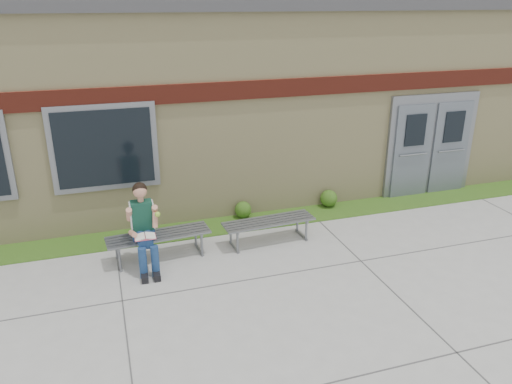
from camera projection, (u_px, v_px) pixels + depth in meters
name	position (u px, v px, depth m)	size (l,w,h in m)	color
ground	(320.00, 285.00, 7.86)	(80.00, 80.00, 0.00)	#9E9E99
grass_strip	(267.00, 220.00, 10.16)	(16.00, 0.80, 0.02)	#2C5416
school_building	(224.00, 90.00, 12.41)	(16.20, 6.22, 4.20)	beige
bench_left	(159.00, 240.00, 8.57)	(1.79, 0.63, 0.46)	slate
bench_right	(269.00, 225.00, 9.14)	(1.72, 0.58, 0.44)	slate
girl	(144.00, 226.00, 8.16)	(0.53, 0.89, 1.45)	navy
shrub_mid	(243.00, 210.00, 10.20)	(0.34, 0.34, 0.34)	#2C5416
shrub_east	(329.00, 198.00, 10.74)	(0.37, 0.37, 0.37)	#2C5416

